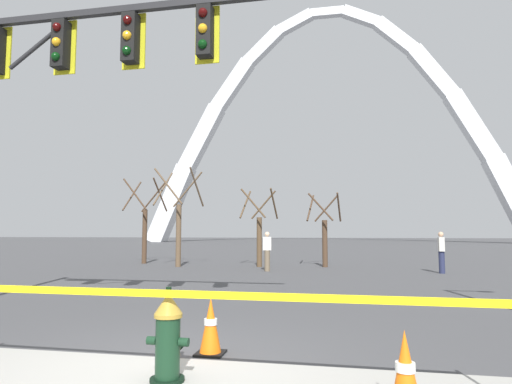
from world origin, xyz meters
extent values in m
plane|color=#474749|center=(0.00, 0.00, 0.00)|extent=(240.00, 240.00, 0.00)
cylinder|color=black|center=(0.19, -0.51, 0.03)|extent=(0.36, 0.36, 0.05)
cylinder|color=#14331E|center=(0.19, -0.51, 0.36)|extent=(0.26, 0.26, 0.62)
cylinder|color=#A8842D|center=(0.19, -0.51, 0.69)|extent=(0.30, 0.30, 0.04)
cone|color=#A8842D|center=(0.19, -0.51, 0.82)|extent=(0.30, 0.30, 0.22)
cylinder|color=black|center=(0.19, -0.51, 0.96)|extent=(0.06, 0.06, 0.06)
cylinder|color=#14331E|center=(0.01, -0.51, 0.42)|extent=(0.10, 0.09, 0.09)
cylinder|color=#14331E|center=(0.37, -0.51, 0.42)|extent=(0.10, 0.09, 0.09)
cylinder|color=#14331E|center=(0.19, -0.31, 0.33)|extent=(0.13, 0.14, 0.13)
cylinder|color=black|center=(0.19, -0.23, 0.33)|extent=(0.15, 0.03, 0.15)
cube|color=yellow|center=(0.55, -0.64, 0.94)|extent=(6.01, 0.08, 0.08)
cube|color=black|center=(0.32, 0.62, 0.01)|extent=(0.36, 0.36, 0.03)
cone|color=orange|center=(0.32, 0.62, 0.38)|extent=(0.28, 0.28, 0.70)
cylinder|color=white|center=(0.32, 0.62, 0.42)|extent=(0.17, 0.17, 0.08)
cone|color=orange|center=(2.55, -0.94, 0.38)|extent=(0.28, 0.28, 0.70)
cylinder|color=white|center=(2.55, -0.94, 0.42)|extent=(0.17, 0.17, 0.08)
cube|color=#232326|center=(-2.07, 2.08, 5.60)|extent=(7.60, 0.12, 0.12)
cylinder|color=#232326|center=(-3.59, 2.08, 5.05)|extent=(1.11, 0.08, 0.81)
cube|color=gold|center=(-4.47, 2.22, 5.05)|extent=(0.44, 0.03, 1.04)
cube|color=black|center=(-3.07, 2.08, 5.05)|extent=(0.26, 0.24, 0.90)
cube|color=gold|center=(-3.07, 2.22, 5.05)|extent=(0.44, 0.03, 1.04)
sphere|color=#360606|center=(-3.07, 1.95, 5.33)|extent=(0.16, 0.16, 0.16)
sphere|color=orange|center=(-3.07, 1.95, 5.05)|extent=(0.16, 0.16, 0.16)
sphere|color=black|center=(-3.07, 1.95, 4.77)|extent=(0.16, 0.16, 0.16)
cube|color=black|center=(-1.67, 2.08, 5.05)|extent=(0.26, 0.24, 0.90)
cube|color=gold|center=(-1.67, 2.22, 5.05)|extent=(0.44, 0.03, 1.04)
sphere|color=#360606|center=(-1.67, 1.95, 5.33)|extent=(0.16, 0.16, 0.16)
sphere|color=orange|center=(-1.67, 1.95, 5.05)|extent=(0.16, 0.16, 0.16)
sphere|color=black|center=(-1.67, 1.95, 4.77)|extent=(0.16, 0.16, 0.16)
cube|color=black|center=(-0.27, 2.08, 5.05)|extent=(0.26, 0.24, 0.90)
cube|color=gold|center=(-0.27, 2.22, 5.05)|extent=(0.44, 0.03, 1.04)
sphere|color=#360606|center=(-0.27, 1.95, 5.33)|extent=(0.16, 0.16, 0.16)
sphere|color=orange|center=(-0.27, 1.95, 5.05)|extent=(0.16, 0.16, 0.16)
sphere|color=black|center=(-0.27, 1.95, 4.77)|extent=(0.16, 0.16, 0.16)
cube|color=silver|center=(-25.45, 62.98, 5.98)|extent=(7.59, 2.68, 13.10)
cube|color=silver|center=(-20.36, 62.98, 16.74)|extent=(7.25, 2.40, 10.78)
cube|color=silver|center=(-15.27, 62.98, 25.11)|extent=(6.87, 2.12, 8.48)
cube|color=silver|center=(-10.18, 62.98, 31.09)|extent=(6.42, 1.83, 6.19)
cube|color=silver|center=(-5.09, 62.98, 34.68)|extent=(5.84, 1.55, 3.84)
cube|color=silver|center=(0.00, 62.98, 35.87)|extent=(5.19, 1.27, 1.27)
cube|color=silver|center=(5.09, 62.98, 34.68)|extent=(5.84, 1.55, 3.84)
cube|color=silver|center=(10.18, 62.98, 31.09)|extent=(6.42, 1.83, 6.19)
cube|color=silver|center=(15.27, 62.98, 25.11)|extent=(6.87, 2.12, 8.48)
cube|color=silver|center=(20.36, 62.98, 16.74)|extent=(7.25, 2.40, 10.78)
cylinder|color=#473323|center=(-7.88, 16.07, 1.35)|extent=(0.24, 0.24, 2.71)
cylinder|color=#473323|center=(-8.71, 16.24, 3.44)|extent=(0.37, 1.46, 1.62)
cylinder|color=#473323|center=(-7.04, 15.99, 3.44)|extent=(0.23, 1.47, 1.62)
cylinder|color=#473323|center=(-7.80, 16.91, 3.44)|extent=(1.47, 0.23, 1.62)
cylinder|color=#473323|center=(-8.06, 15.25, 3.44)|extent=(1.45, 0.40, 1.62)
cylinder|color=brown|center=(-5.43, 14.40, 1.42)|extent=(0.24, 0.24, 2.85)
cylinder|color=brown|center=(-6.30, 14.58, 3.62)|extent=(0.38, 1.53, 1.70)
cylinder|color=brown|center=(-4.55, 14.32, 3.62)|extent=(0.23, 1.54, 1.70)
cylinder|color=brown|center=(-5.34, 15.29, 3.62)|extent=(1.54, 0.23, 1.70)
cylinder|color=brown|center=(-5.62, 13.54, 3.62)|extent=(1.52, 0.41, 1.70)
cylinder|color=brown|center=(-1.78, 15.07, 1.13)|extent=(0.24, 0.24, 2.25)
cylinder|color=brown|center=(-2.46, 15.20, 2.87)|extent=(0.32, 1.22, 1.36)
cylinder|color=brown|center=(-1.08, 15.00, 2.87)|extent=(0.20, 1.23, 1.36)
cylinder|color=brown|center=(-1.71, 15.76, 2.87)|extent=(1.23, 0.20, 1.36)
cylinder|color=brown|center=(-1.93, 14.38, 2.87)|extent=(1.22, 0.35, 1.36)
cylinder|color=#473323|center=(1.17, 15.53, 1.06)|extent=(0.24, 0.24, 2.12)
cylinder|color=#473323|center=(0.52, 15.66, 2.70)|extent=(0.31, 1.16, 1.28)
cylinder|color=#473323|center=(1.82, 15.47, 2.70)|extent=(0.20, 1.16, 1.28)
cylinder|color=#473323|center=(1.23, 16.19, 2.70)|extent=(1.16, 0.20, 1.28)
cylinder|color=#473323|center=(1.03, 14.89, 2.70)|extent=(1.15, 0.33, 1.28)
cylinder|color=#232847|center=(5.69, 13.23, 0.42)|extent=(0.22, 0.22, 0.84)
cube|color=beige|center=(5.69, 13.23, 1.11)|extent=(0.21, 0.34, 0.54)
sphere|color=tan|center=(5.69, 13.23, 1.49)|extent=(0.20, 0.20, 0.20)
cylinder|color=brown|center=(-1.04, 12.89, 0.42)|extent=(0.22, 0.22, 0.84)
cube|color=beige|center=(-1.04, 12.89, 1.11)|extent=(0.36, 0.24, 0.54)
sphere|color=beige|center=(-1.04, 12.89, 1.49)|extent=(0.20, 0.20, 0.20)
camera|label=1|loc=(2.05, -5.08, 1.58)|focal=31.34mm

